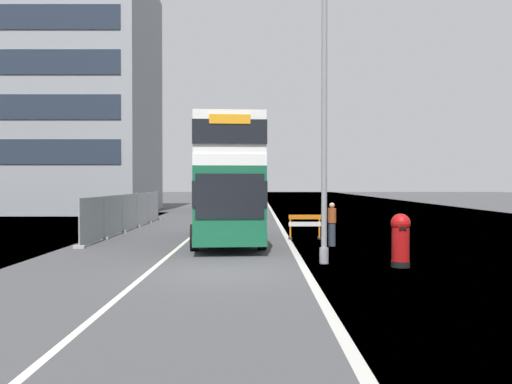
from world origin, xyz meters
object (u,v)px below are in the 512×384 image
roadworks_barrier (303,224)px  car_oncoming_near (240,204)px  car_receding_mid (208,198)px  red_pillar_postbox (399,238)px  double_decker_bus (224,180)px  lamppost_foreground (322,123)px  pedestrian_at_kerb (330,224)px

roadworks_barrier → car_oncoming_near: car_oncoming_near is taller
car_oncoming_near → car_receding_mid: size_ratio=0.95×
red_pillar_postbox → car_receding_mid: bearing=104.0°
red_pillar_postbox → car_receding_mid: size_ratio=0.37×
car_receding_mid → car_oncoming_near: bearing=-70.2°
car_oncoming_near → car_receding_mid: 9.42m
double_decker_bus → lamppost_foreground: size_ratio=1.11×
double_decker_bus → car_receding_mid: double_decker_bus is taller
double_decker_bus → roadworks_barrier: size_ratio=7.09×
roadworks_barrier → car_oncoming_near: bearing=100.7°
lamppost_foreground → pedestrian_at_kerb: 5.98m
lamppost_foreground → car_oncoming_near: bearing=97.4°
car_oncoming_near → lamppost_foreground: bearing=-82.6°
car_oncoming_near → red_pillar_postbox: bearing=-78.0°
lamppost_foreground → roadworks_barrier: (0.06, 7.45, -3.78)m
red_pillar_postbox → roadworks_barrier: red_pillar_postbox is taller
double_decker_bus → car_receding_mid: bearing=96.3°
roadworks_barrier → red_pillar_postbox: bearing=-75.2°
roadworks_barrier → pedestrian_at_kerb: bearing=-72.9°
car_receding_mid → roadworks_barrier: bearing=-76.2°
double_decker_bus → roadworks_barrier: bearing=15.5°
red_pillar_postbox → roadworks_barrier: (-2.16, 8.19, -0.21)m
red_pillar_postbox → car_receding_mid: car_receding_mid is taller
red_pillar_postbox → pedestrian_at_kerb: (-1.32, 5.45, -0.01)m
red_pillar_postbox → pedestrian_at_kerb: bearing=103.7°
double_decker_bus → lamppost_foreground: (3.45, -6.48, 1.75)m
lamppost_foreground → car_receding_mid: lamppost_foreground is taller
lamppost_foreground → car_oncoming_near: lamppost_foreground is taller
double_decker_bus → red_pillar_postbox: 9.36m
pedestrian_at_kerb → car_oncoming_near: bearing=101.5°
roadworks_barrier → car_receding_mid: bearing=103.8°
car_receding_mid → red_pillar_postbox: bearing=-76.0°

